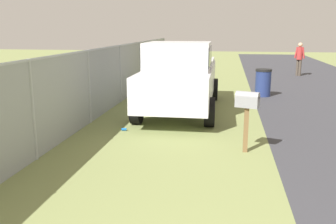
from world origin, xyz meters
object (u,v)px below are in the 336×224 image
pedestrian (299,57)px  pickup_truck (180,75)px  trash_bin (263,83)px  mailbox (247,104)px

pedestrian → pickup_truck: bearing=-171.6°
pickup_truck → trash_bin: size_ratio=5.46×
mailbox → pickup_truck: (3.52, 1.80, 0.11)m
mailbox → trash_bin: size_ratio=1.24×
pickup_truck → pedestrian: pickup_truck is taller
mailbox → pedestrian: bearing=4.7°
pickup_truck → pedestrian: size_ratio=3.18×
trash_bin → pedestrian: pedestrian is taller
pickup_truck → trash_bin: (3.08, -2.70, -0.60)m
pedestrian → mailbox: bearing=-157.7°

